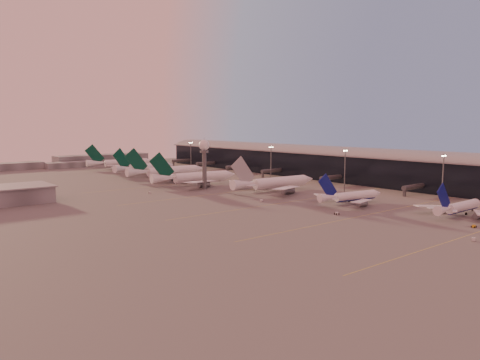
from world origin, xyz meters
TOP-DOWN VIEW (x-y plane):
  - ground at (0.00, 0.00)m, footprint 700.00×700.00m
  - taxiway_markings at (30.00, 56.00)m, footprint 180.00×185.25m
  - terminal at (107.88, 110.09)m, footprint 57.00×362.00m
  - radar_tower at (5.00, 120.00)m, footprint 6.40×6.40m
  - mast_a at (58.00, 0.00)m, footprint 3.60×0.56m
  - mast_b at (55.00, 55.00)m, footprint 3.60×0.56m
  - mast_c at (50.00, 110.00)m, footprint 3.60×0.56m
  - mast_d at (48.00, 200.00)m, footprint 3.60×0.56m
  - distant_horizon at (2.62, 325.14)m, footprint 165.00×37.50m
  - narrowbody_near at (41.97, -16.41)m, footprint 39.81×31.81m
  - narrowbody_mid at (30.05, 31.22)m, footprint 40.64×32.20m
  - widebody_white at (31.24, 86.20)m, footprint 61.42×49.11m
  - greentail_a at (10.41, 137.53)m, footprint 60.76×48.87m
  - greentail_b at (15.04, 180.43)m, footprint 62.78×50.70m
  - greentail_c at (17.69, 217.70)m, footprint 58.20×46.54m
  - greentail_d at (21.90, 268.88)m, footprint 60.21×48.29m
  - gsv_truck_a at (3.04, -39.80)m, footprint 6.43×4.51m
  - gsv_tug_near at (23.45, -30.72)m, footprint 2.18×3.49m
  - gsv_catering_a at (63.25, -9.53)m, footprint 5.38×4.22m
  - gsv_tug_mid at (3.35, 18.42)m, footprint 4.25×3.26m
  - gsv_truck_b at (40.32, 44.59)m, footprint 4.98×2.83m
  - gsv_truck_c at (0.90, 63.99)m, footprint 6.59×4.63m
  - gsv_catering_b at (51.82, 61.14)m, footprint 4.79×2.89m
  - gsv_tug_far at (23.70, 94.90)m, footprint 4.36×4.38m
  - gsv_truck_d at (-29.32, 125.41)m, footprint 2.43×4.89m
  - gsv_tug_hangar at (43.89, 164.67)m, footprint 4.10×2.65m

SIDE VIEW (x-z plane):
  - ground at x=0.00m, z-range 0.00..0.00m
  - taxiway_markings at x=30.00m, z-range 0.00..0.02m
  - gsv_tug_near at x=23.45m, z-range 0.01..0.99m
  - gsv_tug_mid at x=3.35m, z-range 0.02..1.09m
  - gsv_tug_far at x=23.70m, z-range 0.02..1.12m
  - gsv_tug_hangar at x=43.89m, z-range 0.02..1.14m
  - gsv_truck_d at x=-29.32m, z-range 0.02..1.91m
  - gsv_truck_b at x=40.32m, z-range 0.02..1.92m
  - gsv_truck_a at x=3.04m, z-range 0.02..2.48m
  - gsv_truck_c at x=0.90m, z-range 0.03..2.54m
  - gsv_catering_b at x=51.82m, z-range 0.00..3.67m
  - gsv_catering_a at x=63.25m, z-range 0.00..4.05m
  - narrowbody_near at x=41.97m, z-range -4.63..10.93m
  - narrowbody_mid at x=30.05m, z-range -4.75..11.21m
  - widebody_white at x=31.24m, z-range -7.05..14.54m
  - greentail_c at x=17.69m, z-range -6.92..14.47m
  - greentail_d at x=21.90m, z-range -7.10..14.86m
  - distant_horizon at x=2.62m, z-range -0.61..8.39m
  - greentail_a at x=10.41m, z-range -7.14..14.94m
  - greentail_b at x=15.04m, z-range -7.37..15.43m
  - terminal at x=107.88m, z-range -1.00..22.04m
  - mast_a at x=58.00m, z-range 1.24..26.24m
  - mast_b at x=55.00m, z-range 1.24..26.24m
  - mast_c at x=50.00m, z-range 1.24..26.24m
  - mast_d at x=48.00m, z-range 1.24..26.24m
  - radar_tower at x=5.00m, z-range 5.40..36.50m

